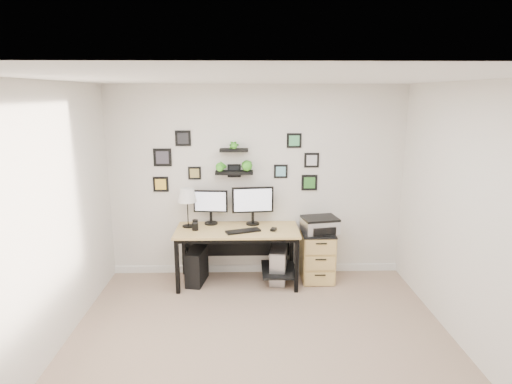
{
  "coord_description": "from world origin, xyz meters",
  "views": [
    {
      "loc": [
        -0.14,
        -3.69,
        2.48
      ],
      "look_at": [
        -0.01,
        1.83,
        1.2
      ],
      "focal_mm": 30.0,
      "sensor_mm": 36.0,
      "label": 1
    }
  ],
  "objects_px": {
    "table_lamp": "(187,196)",
    "mug": "(195,227)",
    "printer": "(320,225)",
    "desk": "(240,237)",
    "monitor_right": "(253,202)",
    "pc_tower_grey": "(279,265)",
    "file_cabinet": "(317,256)",
    "pc_tower_black": "(197,266)",
    "monitor_left": "(211,204)"
  },
  "relations": [
    {
      "from": "monitor_left",
      "to": "printer",
      "type": "xyz_separation_m",
      "value": [
        1.46,
        -0.14,
        -0.25
      ]
    },
    {
      "from": "monitor_right",
      "to": "pc_tower_black",
      "type": "height_order",
      "value": "monitor_right"
    },
    {
      "from": "pc_tower_grey",
      "to": "monitor_right",
      "type": "bearing_deg",
      "value": 155.43
    },
    {
      "from": "table_lamp",
      "to": "printer",
      "type": "xyz_separation_m",
      "value": [
        1.75,
        -0.04,
        -0.39
      ]
    },
    {
      "from": "pc_tower_grey",
      "to": "printer",
      "type": "relative_size",
      "value": 0.98
    },
    {
      "from": "monitor_left",
      "to": "mug",
      "type": "bearing_deg",
      "value": -124.93
    },
    {
      "from": "mug",
      "to": "file_cabinet",
      "type": "xyz_separation_m",
      "value": [
        1.62,
        0.13,
        -0.46
      ]
    },
    {
      "from": "pc_tower_grey",
      "to": "file_cabinet",
      "type": "relative_size",
      "value": 0.74
    },
    {
      "from": "desk",
      "to": "monitor_right",
      "type": "height_order",
      "value": "monitor_right"
    },
    {
      "from": "table_lamp",
      "to": "pc_tower_black",
      "type": "relative_size",
      "value": 1.13
    },
    {
      "from": "desk",
      "to": "pc_tower_black",
      "type": "distance_m",
      "value": 0.7
    },
    {
      "from": "desk",
      "to": "pc_tower_grey",
      "type": "height_order",
      "value": "desk"
    },
    {
      "from": "monitor_left",
      "to": "monitor_right",
      "type": "relative_size",
      "value": 0.84
    },
    {
      "from": "table_lamp",
      "to": "pc_tower_grey",
      "type": "bearing_deg",
      "value": -3.91
    },
    {
      "from": "table_lamp",
      "to": "pc_tower_black",
      "type": "distance_m",
      "value": 0.95
    },
    {
      "from": "pc_tower_black",
      "to": "printer",
      "type": "xyz_separation_m",
      "value": [
        1.64,
        0.07,
        0.55
      ]
    },
    {
      "from": "desk",
      "to": "mug",
      "type": "height_order",
      "value": "mug"
    },
    {
      "from": "monitor_right",
      "to": "printer",
      "type": "xyz_separation_m",
      "value": [
        0.89,
        -0.11,
        -0.28
      ]
    },
    {
      "from": "pc_tower_black",
      "to": "pc_tower_grey",
      "type": "xyz_separation_m",
      "value": [
        1.1,
        0.02,
        0.0
      ]
    },
    {
      "from": "pc_tower_grey",
      "to": "mug",
      "type": "bearing_deg",
      "value": -176.03
    },
    {
      "from": "desk",
      "to": "monitor_right",
      "type": "bearing_deg",
      "value": 43.84
    },
    {
      "from": "pc_tower_black",
      "to": "pc_tower_grey",
      "type": "bearing_deg",
      "value": 10.79
    },
    {
      "from": "monitor_right",
      "to": "table_lamp",
      "type": "height_order",
      "value": "same"
    },
    {
      "from": "table_lamp",
      "to": "mug",
      "type": "xyz_separation_m",
      "value": [
        0.11,
        -0.16,
        -0.37
      ]
    },
    {
      "from": "monitor_right",
      "to": "table_lamp",
      "type": "relative_size",
      "value": 1.08
    },
    {
      "from": "table_lamp",
      "to": "printer",
      "type": "distance_m",
      "value": 1.8
    },
    {
      "from": "table_lamp",
      "to": "file_cabinet",
      "type": "relative_size",
      "value": 0.77
    },
    {
      "from": "pc_tower_black",
      "to": "printer",
      "type": "bearing_deg",
      "value": 11.94
    },
    {
      "from": "table_lamp",
      "to": "file_cabinet",
      "type": "distance_m",
      "value": 1.92
    },
    {
      "from": "pc_tower_black",
      "to": "monitor_left",
      "type": "bearing_deg",
      "value": 58.25
    },
    {
      "from": "mug",
      "to": "pc_tower_black",
      "type": "bearing_deg",
      "value": 91.72
    },
    {
      "from": "desk",
      "to": "pc_tower_grey",
      "type": "relative_size",
      "value": 3.25
    },
    {
      "from": "monitor_right",
      "to": "pc_tower_grey",
      "type": "xyz_separation_m",
      "value": [
        0.34,
        -0.16,
        -0.83
      ]
    },
    {
      "from": "pc_tower_grey",
      "to": "file_cabinet",
      "type": "height_order",
      "value": "file_cabinet"
    },
    {
      "from": "desk",
      "to": "table_lamp",
      "type": "xyz_separation_m",
      "value": [
        -0.69,
        0.09,
        0.54
      ]
    },
    {
      "from": "table_lamp",
      "to": "printer",
      "type": "bearing_deg",
      "value": -1.23
    },
    {
      "from": "pc_tower_black",
      "to": "pc_tower_grey",
      "type": "relative_size",
      "value": 0.93
    },
    {
      "from": "printer",
      "to": "mug",
      "type": "bearing_deg",
      "value": -175.81
    },
    {
      "from": "pc_tower_grey",
      "to": "pc_tower_black",
      "type": "bearing_deg",
      "value": -178.8
    },
    {
      "from": "desk",
      "to": "printer",
      "type": "bearing_deg",
      "value": 2.85
    },
    {
      "from": "monitor_right",
      "to": "file_cabinet",
      "type": "distance_m",
      "value": 1.14
    },
    {
      "from": "mug",
      "to": "desk",
      "type": "bearing_deg",
      "value": 6.65
    },
    {
      "from": "monitor_left",
      "to": "file_cabinet",
      "type": "xyz_separation_m",
      "value": [
        1.44,
        -0.14,
        -0.69
      ]
    },
    {
      "from": "mug",
      "to": "table_lamp",
      "type": "bearing_deg",
      "value": 124.59
    },
    {
      "from": "monitor_right",
      "to": "file_cabinet",
      "type": "xyz_separation_m",
      "value": [
        0.87,
        -0.11,
        -0.72
      ]
    },
    {
      "from": "table_lamp",
      "to": "pc_tower_black",
      "type": "xyz_separation_m",
      "value": [
        0.11,
        -0.11,
        -0.94
      ]
    },
    {
      "from": "printer",
      "to": "monitor_left",
      "type": "bearing_deg",
      "value": 174.33
    },
    {
      "from": "monitor_right",
      "to": "mug",
      "type": "distance_m",
      "value": 0.83
    },
    {
      "from": "printer",
      "to": "table_lamp",
      "type": "bearing_deg",
      "value": 178.77
    },
    {
      "from": "monitor_right",
      "to": "table_lamp",
      "type": "distance_m",
      "value": 0.87
    }
  ]
}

